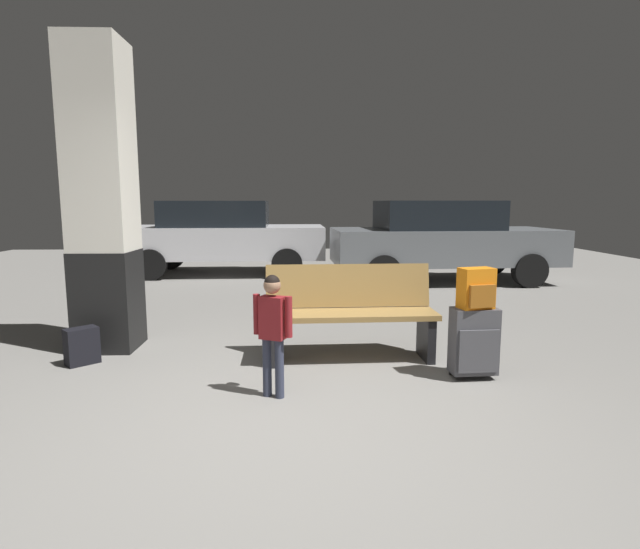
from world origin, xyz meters
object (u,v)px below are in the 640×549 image
at_px(backpack_dark_floor, 82,346).
at_px(parked_car_near, 441,239).
at_px(structural_pillar, 102,200).
at_px(backpack_bright, 477,289).
at_px(parked_car_far, 222,235).
at_px(suitcase, 474,341).
at_px(bench, 350,313).
at_px(child, 273,323).

distance_m(backpack_dark_floor, parked_car_near, 6.66).
relative_size(structural_pillar, parked_car_near, 0.72).
bearing_deg(backpack_bright, parked_car_far, 115.85).
distance_m(suitcase, backpack_bright, 0.45).
bearing_deg(bench, child, -125.43).
height_order(suitcase, backpack_dark_floor, suitcase).
relative_size(bench, parked_car_far, 0.39).
distance_m(bench, backpack_dark_floor, 2.51).
bearing_deg(bench, structural_pillar, 169.90).
height_order(suitcase, backpack_bright, backpack_bright).
relative_size(backpack_bright, backpack_dark_floor, 1.00).
distance_m(bench, child, 1.18).
height_order(bench, parked_car_near, parked_car_near).
bearing_deg(backpack_dark_floor, parked_car_far, 86.34).
bearing_deg(suitcase, backpack_dark_floor, 171.81).
height_order(parked_car_far, parked_car_near, same).
bearing_deg(parked_car_far, suitcase, -64.16).
bearing_deg(structural_pillar, child, -38.39).
xyz_separation_m(backpack_dark_floor, parked_car_near, (4.64, 4.74, 0.64)).
relative_size(suitcase, parked_car_near, 0.14).
bearing_deg(backpack_dark_floor, bench, 2.23).
bearing_deg(bench, suitcase, -31.09).
distance_m(structural_pillar, parked_car_far, 5.44).
relative_size(suitcase, backpack_dark_floor, 1.78).
bearing_deg(backpack_bright, backpack_dark_floor, 171.81).
height_order(bench, parked_car_far, parked_car_far).
bearing_deg(child, bench, 54.57).
bearing_deg(structural_pillar, bench, -10.10).
xyz_separation_m(structural_pillar, backpack_dark_floor, (-0.07, -0.53, -1.34)).
bearing_deg(suitcase, backpack_bright, -11.92).
bearing_deg(child, backpack_dark_floor, 154.73).
xyz_separation_m(bench, parked_car_far, (-2.12, 5.82, 0.36)).
height_order(backpack_bright, child, child).
relative_size(backpack_bright, child, 0.36).
bearing_deg(suitcase, child, -168.02).
height_order(child, parked_car_near, parked_car_near).
bearing_deg(suitcase, bench, 148.91).
distance_m(backpack_bright, child, 1.72).
height_order(bench, backpack_dark_floor, bench).
relative_size(structural_pillar, bench, 1.87).
bearing_deg(structural_pillar, backpack_bright, -16.78).
bearing_deg(structural_pillar, suitcase, -16.78).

